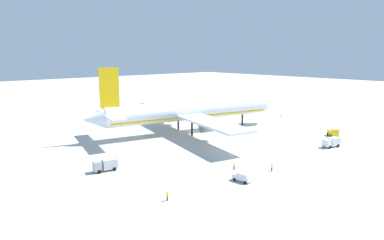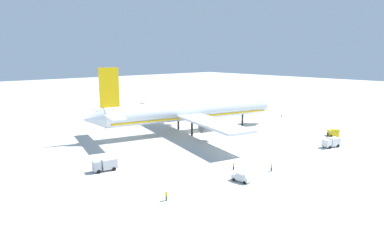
{
  "view_description": "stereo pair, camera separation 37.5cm",
  "coord_description": "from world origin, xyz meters",
  "px_view_note": "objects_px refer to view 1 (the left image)",
  "views": [
    {
      "loc": [
        -76.91,
        -86.38,
        26.78
      ],
      "look_at": [
        -2.49,
        -2.46,
        4.92
      ],
      "focal_mm": 31.28,
      "sensor_mm": 36.0,
      "label": 1
    },
    {
      "loc": [
        -76.63,
        -86.63,
        26.78
      ],
      "look_at": [
        -2.49,
        -2.46,
        4.92
      ],
      "focal_mm": 31.28,
      "sensor_mm": 36.0,
      "label": 2
    }
  ],
  "objects_px": {
    "traffic_cone_3": "(136,115)",
    "service_truck_0": "(331,142)",
    "ground_worker_3": "(272,167)",
    "ground_worker_2": "(167,196)",
    "traffic_cone_1": "(66,128)",
    "airliner": "(189,111)",
    "service_truck_2": "(106,165)",
    "ground_worker_0": "(234,166)",
    "traffic_cone_2": "(86,120)",
    "baggage_cart_0": "(164,106)",
    "service_van": "(242,177)",
    "traffic_cone_0": "(225,110)",
    "service_truck_1": "(333,133)",
    "ground_worker_1": "(281,115)"
  },
  "relations": [
    {
      "from": "service_truck_0",
      "to": "service_truck_2",
      "type": "distance_m",
      "value": 64.87
    },
    {
      "from": "ground_worker_3",
      "to": "traffic_cone_3",
      "type": "height_order",
      "value": "ground_worker_3"
    },
    {
      "from": "traffic_cone_1",
      "to": "traffic_cone_2",
      "type": "bearing_deg",
      "value": 38.51
    },
    {
      "from": "traffic_cone_1",
      "to": "service_truck_2",
      "type": "bearing_deg",
      "value": -101.74
    },
    {
      "from": "service_truck_0",
      "to": "traffic_cone_0",
      "type": "height_order",
      "value": "service_truck_0"
    },
    {
      "from": "airliner",
      "to": "ground_worker_0",
      "type": "bearing_deg",
      "value": -116.04
    },
    {
      "from": "service_truck_0",
      "to": "traffic_cone_3",
      "type": "relative_size",
      "value": 10.49
    },
    {
      "from": "ground_worker_1",
      "to": "traffic_cone_2",
      "type": "distance_m",
      "value": 83.43
    },
    {
      "from": "ground_worker_0",
      "to": "traffic_cone_2",
      "type": "distance_m",
      "value": 80.95
    },
    {
      "from": "traffic_cone_1",
      "to": "baggage_cart_0",
      "type": "bearing_deg",
      "value": 16.04
    },
    {
      "from": "service_truck_1",
      "to": "ground_worker_1",
      "type": "relative_size",
      "value": 2.85
    },
    {
      "from": "ground_worker_3",
      "to": "traffic_cone_2",
      "type": "height_order",
      "value": "ground_worker_3"
    },
    {
      "from": "airliner",
      "to": "ground_worker_2",
      "type": "bearing_deg",
      "value": -135.31
    },
    {
      "from": "ground_worker_1",
      "to": "traffic_cone_2",
      "type": "xyz_separation_m",
      "value": [
        -67.35,
        49.24,
        -0.63
      ]
    },
    {
      "from": "airliner",
      "to": "traffic_cone_2",
      "type": "relative_size",
      "value": 132.99
    },
    {
      "from": "ground_worker_0",
      "to": "ground_worker_1",
      "type": "xyz_separation_m",
      "value": [
        66.83,
        31.71,
        0.06
      ]
    },
    {
      "from": "service_truck_0",
      "to": "service_van",
      "type": "relative_size",
      "value": 1.34
    },
    {
      "from": "service_truck_2",
      "to": "traffic_cone_1",
      "type": "xyz_separation_m",
      "value": [
        10.83,
        52.11,
        -1.27
      ]
    },
    {
      "from": "airliner",
      "to": "service_van",
      "type": "bearing_deg",
      "value": -117.46
    },
    {
      "from": "service_truck_1",
      "to": "baggage_cart_0",
      "type": "height_order",
      "value": "service_truck_1"
    },
    {
      "from": "service_truck_1",
      "to": "ground_worker_0",
      "type": "distance_m",
      "value": 49.46
    },
    {
      "from": "service_truck_0",
      "to": "service_truck_1",
      "type": "distance_m",
      "value": 14.2
    },
    {
      "from": "traffic_cone_2",
      "to": "traffic_cone_3",
      "type": "relative_size",
      "value": 1.0
    },
    {
      "from": "traffic_cone_3",
      "to": "ground_worker_1",
      "type": "bearing_deg",
      "value": -44.73
    },
    {
      "from": "service_truck_1",
      "to": "ground_worker_1",
      "type": "xyz_separation_m",
      "value": [
        17.38,
        31.84,
        -0.45
      ]
    },
    {
      "from": "ground_worker_3",
      "to": "service_truck_1",
      "type": "bearing_deg",
      "value": 8.45
    },
    {
      "from": "traffic_cone_1",
      "to": "ground_worker_0",
      "type": "bearing_deg",
      "value": -80.11
    },
    {
      "from": "airliner",
      "to": "baggage_cart_0",
      "type": "height_order",
      "value": "airliner"
    },
    {
      "from": "traffic_cone_3",
      "to": "service_truck_0",
      "type": "bearing_deg",
      "value": -79.58
    },
    {
      "from": "service_truck_2",
      "to": "baggage_cart_0",
      "type": "bearing_deg",
      "value": 45.03
    },
    {
      "from": "ground_worker_0",
      "to": "traffic_cone_1",
      "type": "bearing_deg",
      "value": 99.89
    },
    {
      "from": "ground_worker_1",
      "to": "traffic_cone_1",
      "type": "xyz_separation_m",
      "value": [
        -79.29,
        39.74,
        -0.63
      ]
    },
    {
      "from": "ground_worker_0",
      "to": "traffic_cone_0",
      "type": "height_order",
      "value": "ground_worker_0"
    },
    {
      "from": "service_van",
      "to": "service_truck_1",
      "type": "bearing_deg",
      "value": 6.44
    },
    {
      "from": "traffic_cone_0",
      "to": "traffic_cone_3",
      "type": "relative_size",
      "value": 1.0
    },
    {
      "from": "ground_worker_2",
      "to": "traffic_cone_0",
      "type": "distance_m",
      "value": 104.04
    },
    {
      "from": "ground_worker_3",
      "to": "service_truck_0",
      "type": "bearing_deg",
      "value": 1.35
    },
    {
      "from": "ground_worker_2",
      "to": "airliner",
      "type": "bearing_deg",
      "value": 44.69
    },
    {
      "from": "baggage_cart_0",
      "to": "ground_worker_3",
      "type": "height_order",
      "value": "ground_worker_3"
    },
    {
      "from": "airliner",
      "to": "service_truck_2",
      "type": "bearing_deg",
      "value": -157.21
    },
    {
      "from": "service_van",
      "to": "ground_worker_1",
      "type": "bearing_deg",
      "value": 28.04
    },
    {
      "from": "ground_worker_1",
      "to": "ground_worker_2",
      "type": "distance_m",
      "value": 95.82
    },
    {
      "from": "ground_worker_2",
      "to": "traffic_cone_1",
      "type": "distance_m",
      "value": 75.33
    },
    {
      "from": "baggage_cart_0",
      "to": "airliner",
      "type": "bearing_deg",
      "value": -118.11
    },
    {
      "from": "service_truck_2",
      "to": "traffic_cone_0",
      "type": "distance_m",
      "value": 93.04
    },
    {
      "from": "baggage_cart_0",
      "to": "traffic_cone_1",
      "type": "distance_m",
      "value": 60.18
    },
    {
      "from": "service_truck_2",
      "to": "ground_worker_1",
      "type": "relative_size",
      "value": 3.29
    },
    {
      "from": "traffic_cone_1",
      "to": "service_truck_1",
      "type": "bearing_deg",
      "value": -49.14
    },
    {
      "from": "ground_worker_1",
      "to": "ground_worker_3",
      "type": "height_order",
      "value": "ground_worker_3"
    },
    {
      "from": "service_truck_2",
      "to": "traffic_cone_2",
      "type": "bearing_deg",
      "value": 69.72
    }
  ]
}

